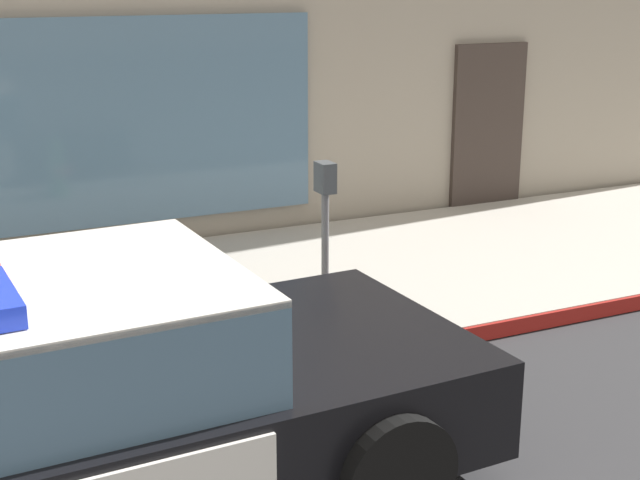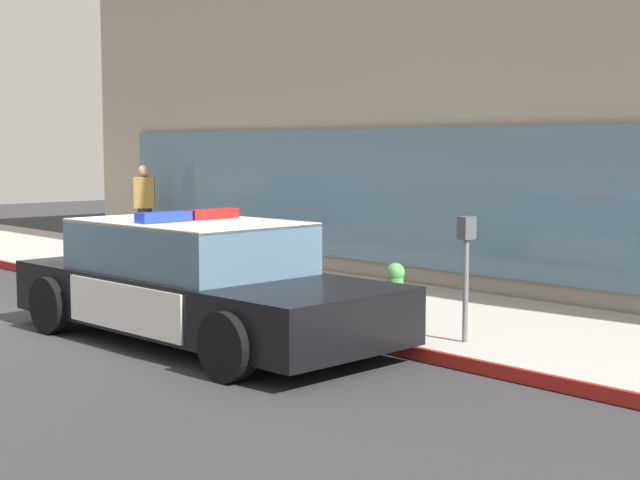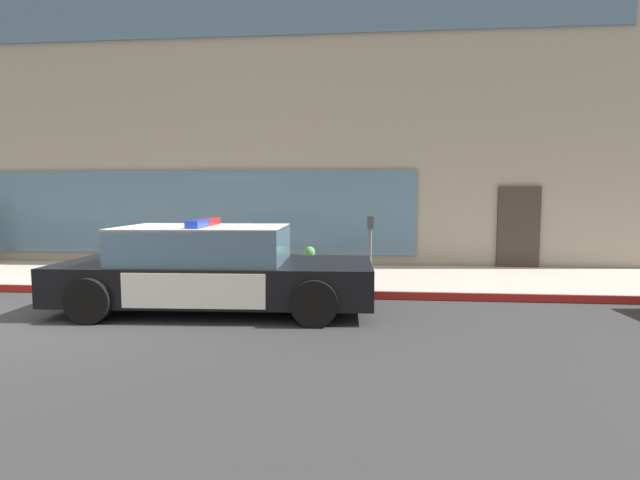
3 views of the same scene
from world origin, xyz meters
The scene contains 7 objects.
ground centered at (0.00, 0.00, 0.00)m, with size 48.00×48.00×0.00m, color #303033.
sidewalk centered at (0.00, 3.57, 0.07)m, with size 48.00×3.40×0.15m, color #B2ADA3.
curb_red_paint centered at (0.00, 1.85, 0.08)m, with size 28.80×0.04×0.14m, color maroon.
police_cruiser centered at (2.23, 0.76, 0.68)m, with size 5.09×2.30×1.49m.
fire_hydrant centered at (3.61, 2.60, 0.50)m, with size 0.34×0.39×0.73m.
pedestrian_on_sidewalk centered at (-5.17, 4.69, 1.01)m, with size 0.45×0.48×1.71m.
parking_meter centered at (4.79, 2.41, 1.08)m, with size 0.12×0.18×1.34m.
Camera 2 is at (11.09, -5.43, 2.23)m, focal length 53.29 mm.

